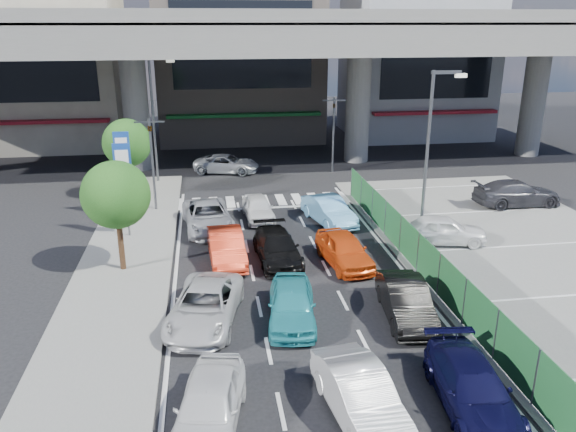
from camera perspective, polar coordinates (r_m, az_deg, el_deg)
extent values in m
plane|color=black|center=(21.42, 1.36, -8.88)|extent=(120.00, 120.00, 0.00)
cube|color=slate|center=(27.01, 24.31, -4.45)|extent=(12.00, 28.00, 0.06)
cube|color=slate|center=(25.01, -16.35, -5.25)|extent=(4.00, 30.00, 0.12)
cylinder|color=slate|center=(41.33, -15.18, 10.08)|extent=(1.80, 1.80, 8.00)
cylinder|color=slate|center=(42.59, 7.10, 10.84)|extent=(1.80, 1.80, 8.00)
cylinder|color=slate|center=(48.22, 23.63, 10.38)|extent=(1.80, 1.80, 8.00)
cube|color=slate|center=(40.76, -4.05, 17.63)|extent=(64.00, 14.00, 2.00)
cube|color=slate|center=(33.97, -3.11, 19.54)|extent=(64.00, 0.40, 0.90)
cube|color=slate|center=(47.53, -4.79, 19.39)|extent=(64.00, 0.40, 0.90)
cube|color=gray|center=(52.31, -23.24, 13.78)|extent=(12.00, 10.00, 13.00)
cube|color=maroon|center=(47.81, -24.10, 8.79)|extent=(10.80, 1.60, 0.25)
cube|color=black|center=(47.42, -24.80, 13.96)|extent=(9.60, 0.10, 5.85)
cube|color=gray|center=(51.78, -5.04, 16.26)|extent=(14.00, 10.00, 15.00)
cube|color=#125A21|center=(47.19, -4.46, 10.26)|extent=(12.60, 1.60, 0.25)
cube|color=black|center=(46.74, -4.65, 16.89)|extent=(11.20, 0.10, 6.75)
cube|color=gray|center=(54.31, 12.75, 14.43)|extent=(12.00, 10.00, 12.00)
cube|color=maroon|center=(49.96, 14.56, 10.21)|extent=(10.80, 1.60, 0.25)
cube|color=black|center=(49.62, 14.90, 14.56)|extent=(9.60, 0.10, 5.40)
cylinder|color=#595B60|center=(31.64, -13.57, 4.98)|extent=(0.14, 0.14, 5.20)
cube|color=#595B60|center=(31.17, -13.92, 9.26)|extent=(1.60, 0.08, 0.08)
imported|color=black|center=(31.22, -13.87, 8.72)|extent=(0.26, 1.24, 0.50)
cylinder|color=#595B60|center=(39.34, 4.63, 8.17)|extent=(0.14, 0.14, 5.20)
cube|color=#595B60|center=(38.96, 4.72, 11.64)|extent=(1.60, 0.08, 0.08)
imported|color=black|center=(39.00, 4.71, 11.20)|extent=(0.26, 1.24, 0.50)
cylinder|color=#595B60|center=(27.36, 13.91, 5.79)|extent=(0.16, 0.16, 8.00)
cube|color=#595B60|center=(27.00, 15.80, 13.87)|extent=(1.40, 0.15, 0.15)
cube|color=silver|center=(27.30, 17.15, 13.48)|extent=(0.50, 0.22, 0.18)
cylinder|color=#595B60|center=(37.25, -13.50, 9.28)|extent=(0.16, 0.16, 8.00)
cube|color=#595B60|center=(36.77, -13.02, 15.33)|extent=(1.40, 0.15, 0.15)
cube|color=silver|center=(36.73, -11.87, 15.17)|extent=(0.50, 0.22, 0.18)
cylinder|color=#595B60|center=(28.36, -15.96, -0.03)|extent=(0.10, 0.10, 2.20)
cube|color=#153D94|center=(27.76, -16.35, 4.06)|extent=(0.80, 0.12, 3.00)
cube|color=white|center=(27.69, -16.37, 4.03)|extent=(0.60, 0.02, 2.40)
cylinder|color=#595B60|center=(31.24, -16.06, 1.72)|extent=(0.10, 0.10, 2.20)
cube|color=#153D94|center=(30.70, -16.41, 5.46)|extent=(0.80, 0.12, 3.00)
cube|color=white|center=(30.64, -16.43, 5.43)|extent=(0.60, 0.02, 2.40)
cylinder|color=#382314|center=(24.57, -16.60, -2.83)|extent=(0.24, 0.24, 2.40)
sphere|color=#1E4B15|center=(23.87, -17.09, 2.08)|extent=(2.80, 2.80, 2.80)
cylinder|color=#382314|center=(34.58, -15.72, 3.58)|extent=(0.24, 0.24, 2.40)
sphere|color=#1E4B15|center=(34.08, -16.05, 7.15)|extent=(2.80, 2.80, 2.80)
imported|color=silver|center=(15.43, -8.03, -18.48)|extent=(2.37, 4.29, 1.38)
imported|color=silver|center=(15.72, 7.36, -17.64)|extent=(2.01, 4.35, 1.38)
imported|color=black|center=(16.74, 18.20, -16.22)|extent=(2.19, 4.55, 1.28)
imported|color=silver|center=(20.07, -8.44, -9.01)|extent=(3.15, 5.11, 1.32)
imported|color=teal|center=(19.94, 0.39, -8.89)|extent=(2.16, 4.23, 1.38)
imported|color=black|center=(20.56, 11.88, -8.44)|extent=(1.90, 4.29, 1.37)
imported|color=red|center=(24.84, -6.29, -3.13)|extent=(1.69, 4.26, 1.38)
imported|color=black|center=(24.74, -1.09, -3.25)|extent=(2.01, 4.46, 1.27)
imported|color=#D84811|center=(24.52, 5.74, -3.42)|extent=(2.15, 4.23, 1.38)
imported|color=#A2A4AA|center=(28.77, -8.14, -0.05)|extent=(2.79, 5.18, 1.38)
imported|color=silver|center=(30.06, -3.05, 0.83)|extent=(1.66, 3.71, 1.24)
imported|color=#4F8DB8|center=(29.47, 4.15, 0.57)|extent=(2.41, 4.41, 1.38)
imported|color=#AFB3B7|center=(39.67, -6.25, 5.29)|extent=(4.91, 3.26, 1.25)
imported|color=white|center=(27.56, 15.53, -1.35)|extent=(4.23, 2.40, 1.36)
imported|color=#303036|center=(34.65, 22.22, 2.17)|extent=(4.98, 2.05, 1.44)
cone|color=#F6490D|center=(28.10, 13.17, -1.53)|extent=(0.43, 0.43, 0.63)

